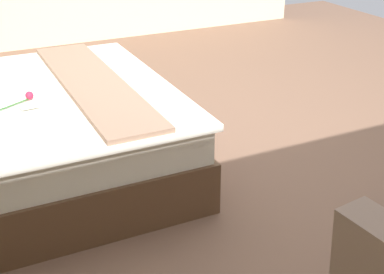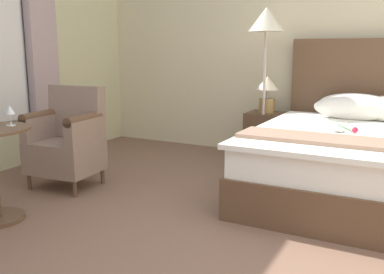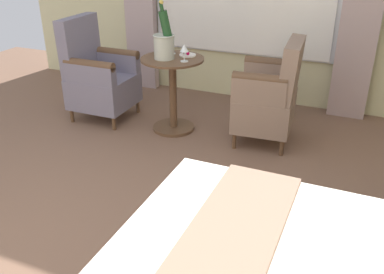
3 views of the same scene
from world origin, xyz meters
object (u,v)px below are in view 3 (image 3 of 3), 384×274
at_px(champagne_bucket, 164,42).
at_px(armchair_facing_bed, 98,76).
at_px(armchair_by_window, 270,96).
at_px(wine_glass_near_edge, 172,44).
at_px(side_table_round, 173,90).
at_px(wine_glass_near_bucket, 184,49).
at_px(snack_plate, 187,55).

relative_size(champagne_bucket, armchair_facing_bed, 0.51).
bearing_deg(armchair_by_window, wine_glass_near_edge, -90.54).
bearing_deg(armchair_facing_bed, side_table_round, 90.64).
bearing_deg(wine_glass_near_edge, armchair_facing_bed, -79.69).
height_order(wine_glass_near_bucket, armchair_by_window, armchair_by_window).
distance_m(armchair_by_window, armchair_facing_bed, 1.68).
height_order(champagne_bucket, wine_glass_near_edge, champagne_bucket).
bearing_deg(wine_glass_near_edge, wine_glass_near_bucket, 48.01).
xyz_separation_m(champagne_bucket, wine_glass_near_edge, (-0.17, -0.01, -0.06)).
bearing_deg(armchair_facing_bed, armchair_by_window, 94.29).
distance_m(wine_glass_near_bucket, armchair_by_window, 0.84).
bearing_deg(wine_glass_near_edge, champagne_bucket, 3.54).
bearing_deg(side_table_round, wine_glass_near_bucket, 67.48).
distance_m(side_table_round, wine_glass_near_edge, 0.42).
height_order(side_table_round, wine_glass_near_bucket, wine_glass_near_bucket).
bearing_deg(armchair_by_window, armchair_facing_bed, -85.71).
distance_m(wine_glass_near_edge, snack_plate, 0.17).
relative_size(wine_glass_near_bucket, snack_plate, 0.99).
bearing_deg(champagne_bucket, snack_plate, 138.85).
bearing_deg(champagne_bucket, armchair_facing_bed, -92.52).
bearing_deg(armchair_by_window, side_table_round, -82.40).
bearing_deg(snack_plate, wine_glass_near_edge, -90.72).
bearing_deg(snack_plate, champagne_bucket, -41.15).
xyz_separation_m(wine_glass_near_edge, snack_plate, (0.00, 0.16, -0.08)).
bearing_deg(side_table_round, champagne_bucket, -51.09).
relative_size(wine_glass_near_edge, snack_plate, 0.84).
bearing_deg(armchair_by_window, snack_plate, -90.51).
xyz_separation_m(snack_plate, armchair_facing_bed, (0.13, -0.90, -0.28)).
relative_size(side_table_round, wine_glass_near_edge, 5.42).
xyz_separation_m(snack_plate, armchair_by_window, (0.01, 0.78, -0.28)).
distance_m(champagne_bucket, armchair_by_window, 1.03).
relative_size(snack_plate, armchair_by_window, 0.17).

